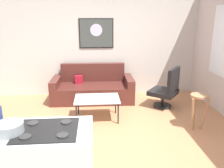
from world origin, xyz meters
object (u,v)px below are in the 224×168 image
couch (93,89)px  armchair (167,89)px  coffee_table (97,100)px  wall_painting (96,33)px  bar_stool (198,103)px  mixing_bowl (9,129)px

couch → armchair: armchair is taller
coffee_table → wall_painting: bearing=89.0°
coffee_table → bar_stool: (1.84, -0.57, 0.10)m
mixing_bowl → wall_painting: wall_painting is taller
couch → coffee_table: couch is taller
bar_stool → wall_painting: 3.06m
mixing_bowl → wall_painting: 4.03m
couch → bar_stool: size_ratio=3.00×
armchair → wall_painting: (-1.57, 1.13, 1.19)m
couch → wall_painting: bearing=75.9°
couch → bar_stool: couch is taller
couch → armchair: bearing=-21.3°
armchair → couch: bearing=158.7°
couch → armchair: 1.82m
armchair → mixing_bowl: (-2.47, -2.75, 0.55)m
couch → armchair: size_ratio=2.13×
armchair → bar_stool: armchair is taller
coffee_table → armchair: bearing=17.2°
coffee_table → armchair: 1.68m
couch → mixing_bowl: (-0.78, -3.41, 0.71)m
bar_stool → wall_painting: size_ratio=0.76×
coffee_table → wall_painting: (0.03, 1.62, 1.21)m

